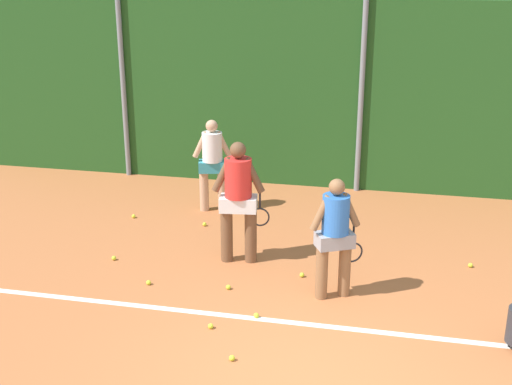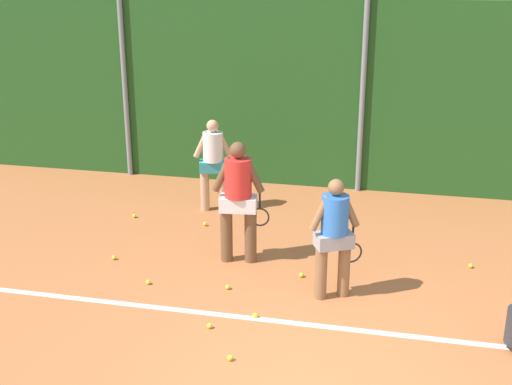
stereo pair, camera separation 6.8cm
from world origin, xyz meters
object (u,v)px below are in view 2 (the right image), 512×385
object	(u,v)px
tennis_ball_8	(205,224)
tennis_ball_9	(114,258)
tennis_ball_1	(209,326)
tennis_ball_5	(230,358)
tennis_ball_0	(255,315)
tennis_ball_4	(148,282)
player_midcourt	(238,196)
player_backcourt_far	(213,160)
player_foreground_near	(334,233)
tennis_ball_11	(302,275)
tennis_ball_7	(228,287)
tennis_ball_6	(324,219)
tennis_ball_2	(134,216)
tennis_ball_10	(471,266)

from	to	relation	value
tennis_ball_8	tennis_ball_9	bearing A→B (deg)	-120.74
tennis_ball_1	tennis_ball_5	xyz separation A→B (m)	(0.42, -0.61, 0.00)
tennis_ball_0	tennis_ball_1	size ratio (longest dim) A/B	1.00
tennis_ball_8	tennis_ball_4	bearing A→B (deg)	-93.76
player_midcourt	player_backcourt_far	distance (m)	2.18
player_foreground_near	tennis_ball_1	world-z (taller)	player_foreground_near
tennis_ball_0	tennis_ball_1	world-z (taller)	same
tennis_ball_11	tennis_ball_9	bearing A→B (deg)	-179.30
tennis_ball_4	tennis_ball_7	world-z (taller)	same
tennis_ball_1	tennis_ball_6	world-z (taller)	same
tennis_ball_1	tennis_ball_2	bearing A→B (deg)	125.38
tennis_ball_0	tennis_ball_2	distance (m)	4.00
tennis_ball_0	tennis_ball_10	xyz separation A→B (m)	(2.72, 2.06, 0.00)
tennis_ball_1	tennis_ball_10	world-z (taller)	same
tennis_ball_8	tennis_ball_10	size ratio (longest dim) A/B	1.00
tennis_ball_1	tennis_ball_5	world-z (taller)	same
tennis_ball_0	tennis_ball_6	bearing A→B (deg)	82.82
tennis_ball_0	tennis_ball_1	xyz separation A→B (m)	(-0.48, -0.37, 0.00)
tennis_ball_6	tennis_ball_1	bearing A→B (deg)	-103.58
tennis_ball_7	tennis_ball_11	size ratio (longest dim) A/B	1.00
tennis_ball_1	tennis_ball_10	xyz separation A→B (m)	(3.21, 2.43, 0.00)
tennis_ball_4	tennis_ball_7	xyz separation A→B (m)	(1.10, 0.10, 0.00)
tennis_ball_0	tennis_ball_6	size ratio (longest dim) A/B	1.00
player_midcourt	tennis_ball_9	bearing A→B (deg)	-175.86
tennis_ball_7	tennis_ball_10	size ratio (longest dim) A/B	1.00
player_midcourt	tennis_ball_1	size ratio (longest dim) A/B	27.42
player_foreground_near	tennis_ball_7	xyz separation A→B (m)	(-1.39, -0.11, -0.88)
tennis_ball_7	tennis_ball_11	xyz separation A→B (m)	(0.92, 0.58, 0.00)
player_midcourt	tennis_ball_11	xyz separation A→B (m)	(0.99, -0.34, -0.98)
tennis_ball_5	tennis_ball_9	size ratio (longest dim) A/B	1.00
player_backcourt_far	tennis_ball_9	bearing A→B (deg)	-124.37
tennis_ball_0	tennis_ball_7	distance (m)	0.85
player_midcourt	tennis_ball_1	bearing A→B (deg)	-94.20
tennis_ball_11	tennis_ball_7	bearing A→B (deg)	-147.85
tennis_ball_7	tennis_ball_8	world-z (taller)	same
tennis_ball_9	tennis_ball_11	distance (m)	2.81
player_foreground_near	tennis_ball_6	size ratio (longest dim) A/B	24.68
tennis_ball_1	tennis_ball_8	distance (m)	3.29
player_backcourt_far	tennis_ball_4	distance (m)	3.11
tennis_ball_2	tennis_ball_11	bearing A→B (deg)	-27.25
player_midcourt	tennis_ball_0	size ratio (longest dim) A/B	27.42
player_midcourt	tennis_ball_1	xyz separation A→B (m)	(0.12, -1.95, -0.98)
tennis_ball_1	tennis_ball_2	xyz separation A→B (m)	(-2.30, 3.24, 0.00)
player_midcourt	tennis_ball_11	world-z (taller)	player_midcourt
tennis_ball_1	tennis_ball_7	bearing A→B (deg)	92.49
tennis_ball_4	tennis_ball_5	xyz separation A→B (m)	(1.56, -1.53, 0.00)
tennis_ball_5	tennis_ball_6	xyz separation A→B (m)	(0.50, 4.40, 0.00)
tennis_ball_0	player_backcourt_far	bearing A→B (deg)	113.51
tennis_ball_10	tennis_ball_7	bearing A→B (deg)	-156.68
tennis_ball_5	tennis_ball_11	bearing A→B (deg)	78.39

